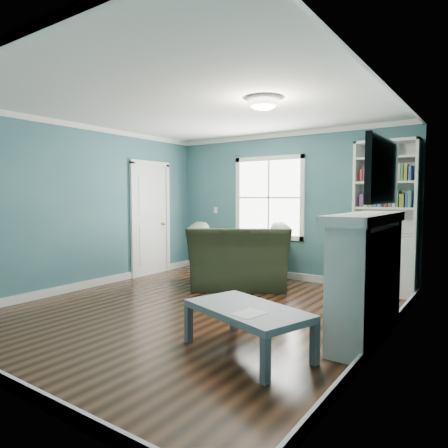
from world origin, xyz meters
The scene contains 13 objects.
floor centered at (0.00, 0.00, 0.00)m, with size 5.00×5.00×0.00m, color black.
room_walls centered at (0.00, 0.00, 1.58)m, with size 5.00×5.00×5.00m.
trim centered at (0.00, 0.00, 1.24)m, with size 4.50×5.00×2.60m.
window centered at (-0.30, 2.49, 1.45)m, with size 1.40×0.06×1.50m.
bookshelf centered at (1.77, 2.30, 0.92)m, with size 0.90×0.35×2.31m.
fireplace centered at (2.08, 0.20, 0.64)m, with size 0.44×1.58×1.30m.
tv centered at (2.20, 0.20, 1.72)m, with size 0.06×1.10×0.65m, color black.
door centered at (-2.22, 1.40, 1.07)m, with size 0.12×0.98×2.17m.
ceiling_fixture centered at (0.90, 0.10, 2.55)m, with size 0.38×0.38×0.15m.
light_switch centered at (-1.50, 2.48, 1.20)m, with size 0.08×0.01×0.12m, color white.
recliner centered at (-0.30, 1.48, 0.68)m, with size 1.57×1.02×1.37m, color #232C1C.
coffee_table centered at (1.25, -0.82, 0.38)m, with size 1.34×1.00×0.44m.
paper_sheet centered at (1.37, -0.99, 0.44)m, with size 0.22×0.28×0.00m, color white.
Camera 1 is at (3.16, -3.97, 1.48)m, focal length 32.00 mm.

